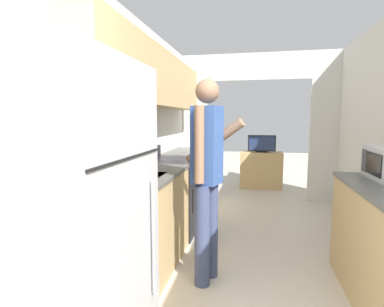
# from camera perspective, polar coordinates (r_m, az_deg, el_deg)

# --- Properties ---
(wall_left) EXTENTS (0.38, 7.05, 2.50)m
(wall_left) POSITION_cam_1_polar(r_m,az_deg,el_deg) (3.04, -12.72, 7.99)
(wall_left) COLOR silver
(wall_left) RESTS_ON ground_plane
(wall_far_with_doorway) EXTENTS (3.04, 0.06, 2.50)m
(wall_far_with_doorway) POSITION_cam_1_polar(r_m,az_deg,el_deg) (5.33, 12.27, 7.09)
(wall_far_with_doorway) COLOR silver
(wall_far_with_doorway) RESTS_ON ground_plane
(counter_left) EXTENTS (0.62, 3.30, 0.90)m
(counter_left) POSITION_cam_1_polar(r_m,az_deg,el_deg) (3.62, -4.59, -8.49)
(counter_left) COLOR tan
(counter_left) RESTS_ON ground_plane
(refrigerator) EXTENTS (0.75, 0.81, 1.69)m
(refrigerator) POSITION_cam_1_polar(r_m,az_deg,el_deg) (1.72, -22.73, -12.73)
(refrigerator) COLOR #B7B7BC
(refrigerator) RESTS_ON ground_plane
(range_oven) EXTENTS (0.66, 0.76, 1.04)m
(range_oven) POSITION_cam_1_polar(r_m,az_deg,el_deg) (3.77, -3.77, -7.81)
(range_oven) COLOR black
(range_oven) RESTS_ON ground_plane
(person) EXTENTS (0.55, 0.44, 1.72)m
(person) POSITION_cam_1_polar(r_m,az_deg,el_deg) (2.52, 2.85, -4.14)
(person) COLOR #384266
(person) RESTS_ON ground_plane
(tv_cabinet) EXTENTS (0.83, 0.42, 0.73)m
(tv_cabinet) POSITION_cam_1_polar(r_m,az_deg,el_deg) (6.25, 13.01, -3.02)
(tv_cabinet) COLOR tan
(tv_cabinet) RESTS_ON ground_plane
(television) EXTENTS (0.54, 0.16, 0.34)m
(television) POSITION_cam_1_polar(r_m,az_deg,el_deg) (6.14, 13.14, 1.79)
(television) COLOR black
(television) RESTS_ON tv_cabinet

